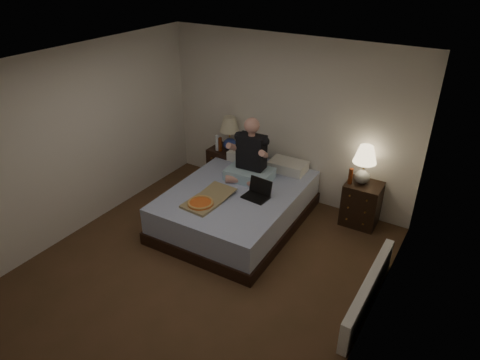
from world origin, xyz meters
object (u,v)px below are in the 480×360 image
Objects in this scene: lamp_right at (364,165)px; radiator at (368,291)px; person at (250,150)px; pizza_box at (201,203)px; lamp_left at (230,133)px; beer_bottle_right at (351,176)px; water_bottle at (217,143)px; laptop at (256,190)px; bed at (237,206)px; nightstand_right at (362,203)px; beer_bottle_left at (220,144)px; nightstand_left at (226,166)px; soda_can at (231,150)px.

radiator is at bearing -67.62° from lamp_right.
person is 1.08m from pizza_box.
lamp_right is at bearing 0.00° from lamp_left.
beer_bottle_right is 2.10m from pizza_box.
water_bottle is 1.50m from laptop.
bed is 8.75× the size of water_bottle.
lamp_left is at bearing 178.44° from nightstand_right.
beer_bottle_right is (2.16, 0.03, 0.02)m from beer_bottle_left.
bed is 1.34m from lamp_left.
nightstand_left is 0.97× the size of nightstand_right.
beer_bottle_right is (2.14, -0.08, 0.44)m from nightstand_left.
soda_can is at bearing 5.12° from beer_bottle_left.
soda_can is at bearing 142.03° from laptop.
nightstand_right is 2.56× the size of water_bottle.
pizza_box is at bearing -65.39° from beer_bottle_left.
laptop is 0.45× the size of pizza_box.
water_bottle is at bearing 135.86° from bed.
person is at bearing -33.14° from nightstand_left.
soda_can is 0.11× the size of person.
lamp_right is 0.60× the size of person.
soda_can is 1.52m from pizza_box.
water_bottle is at bearing -140.27° from lamp_left.
person is at bearing -27.26° from water_bottle.
beer_bottle_left is 0.14× the size of radiator.
beer_bottle_left is (-0.20, -0.02, 0.06)m from soda_can.
lamp_left is 5.60× the size of soda_can.
nightstand_left is 1.55m from laptop.
beer_bottle_right is 1.44m from person.
nightstand_left is 2.50× the size of water_bottle.
beer_bottle_left reaches higher than nightstand_right.
pizza_box is (-1.69, -1.55, 0.27)m from nightstand_right.
lamp_left reaches higher than beer_bottle_right.
beer_bottle_right is at bearing 0.66° from water_bottle.
nightstand_right is at bearing 45.56° from pizza_box.
lamp_right is 2.43× the size of beer_bottle_right.
nightstand_left is at bearing 178.90° from nightstand_right.
person reaches higher than radiator.
water_bottle reaches higher than nightstand_left.
nightstand_right is 1.77m from person.
water_bottle is 0.27m from soda_can.
lamp_right is (1.47, 0.93, 0.65)m from bed.
person is 2.74× the size of laptop.
person is (0.72, -0.58, 0.11)m from lamp_left.
nightstand_left is at bearing 115.27° from pizza_box.
nightstand_left is 2.32m from nightstand_right.
bed is 3.41× the size of nightstand_right.
radiator is (1.78, -0.57, -0.47)m from laptop.
bed is 1.28m from water_bottle.
laptop is at bearing -43.17° from lamp_left.
lamp_left is (-2.25, 0.01, 0.58)m from nightstand_right.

